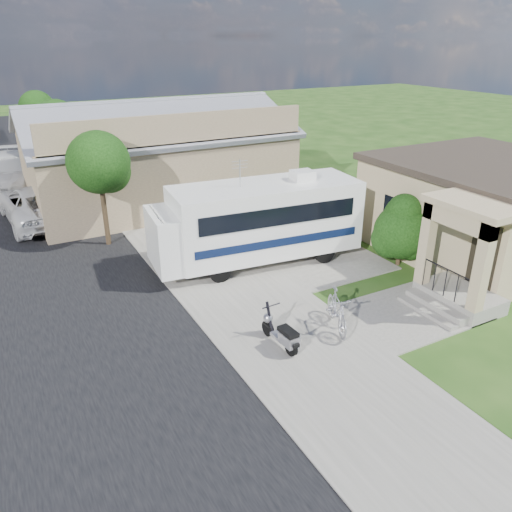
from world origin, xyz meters
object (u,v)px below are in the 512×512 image
scooter (282,334)px  bicycle (337,312)px  van (8,173)px  garden_hose (418,297)px  pickup_truck (38,204)px  motorhome (258,220)px  shrub (402,229)px

scooter → bicycle: (1.88, 0.07, 0.11)m
bicycle → van: van is taller
bicycle → garden_hose: size_ratio=4.47×
pickup_truck → garden_hose: (9.69, -13.76, -0.75)m
pickup_truck → van: (-0.74, 6.27, 0.11)m
motorhome → scooter: bearing=-106.8°
bicycle → van: 21.39m
scooter → pickup_truck: pickup_truck is taller
shrub → scooter: shrub is taller
motorhome → shrub: motorhome is taller
bicycle → scooter: bearing=-156.3°
motorhome → garden_hose: size_ratio=18.09×
bicycle → garden_hose: bicycle is taller
shrub → pickup_truck: size_ratio=0.45×
van → pickup_truck: bearing=-72.1°
pickup_truck → van: 6.32m
motorhome → bicycle: motorhome is taller
shrub → garden_hose: 3.11m
garden_hose → shrub: bearing=59.8°
scooter → shrub: bearing=18.6°
shrub → van: size_ratio=0.41×
shrub → scooter: 7.26m
garden_hose → bicycle: bearing=-177.3°
bicycle → van: bearing=130.9°
shrub → motorhome: bearing=149.8°
pickup_truck → bicycle: bearing=109.7°
bicycle → garden_hose: (3.39, 0.16, -0.48)m
bicycle → pickup_truck: 15.28m
shrub → van: 21.22m
shrub → van: bearing=124.0°
motorhome → bicycle: 5.35m
motorhome → van: (-7.34, 14.97, -0.71)m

